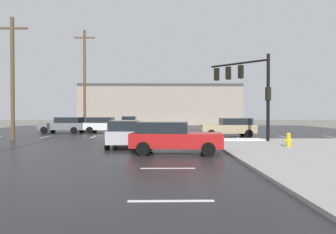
{
  "coord_description": "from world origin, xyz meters",
  "views": [
    {
      "loc": [
        -0.2,
        -24.77,
        2.06
      ],
      "look_at": [
        0.38,
        6.33,
        1.6
      ],
      "focal_mm": 31.62,
      "sensor_mm": 36.0,
      "label": 1
    }
  ],
  "objects_px": {
    "utility_pole_far": "(85,79)",
    "sedan_white": "(106,125)",
    "fire_hydrant": "(288,140)",
    "sedan_tan": "(230,127)",
    "sedan_red": "(173,137)",
    "sedan_grey": "(65,125)",
    "sedan_navy": "(130,122)",
    "sedan_silver": "(126,133)",
    "utility_pole_mid": "(12,76)",
    "traffic_signal_mast": "(248,83)"
  },
  "relations": [
    {
      "from": "sedan_grey",
      "to": "utility_pole_far",
      "type": "relative_size",
      "value": 0.43
    },
    {
      "from": "fire_hydrant",
      "to": "sedan_white",
      "type": "relative_size",
      "value": 0.17
    },
    {
      "from": "utility_pole_mid",
      "to": "utility_pole_far",
      "type": "height_order",
      "value": "utility_pole_far"
    },
    {
      "from": "sedan_silver",
      "to": "sedan_tan",
      "type": "xyz_separation_m",
      "value": [
        7.81,
        7.14,
        0.0
      ]
    },
    {
      "from": "fire_hydrant",
      "to": "sedan_tan",
      "type": "xyz_separation_m",
      "value": [
        -1.46,
        8.23,
        0.32
      ]
    },
    {
      "from": "sedan_grey",
      "to": "sedan_silver",
      "type": "xyz_separation_m",
      "value": [
        7.64,
        -12.2,
        0.0
      ]
    },
    {
      "from": "sedan_grey",
      "to": "sedan_red",
      "type": "xyz_separation_m",
      "value": [
        10.31,
        -15.08,
        0.0
      ]
    },
    {
      "from": "fire_hydrant",
      "to": "sedan_red",
      "type": "bearing_deg",
      "value": -164.81
    },
    {
      "from": "sedan_silver",
      "to": "fire_hydrant",
      "type": "bearing_deg",
      "value": -97.58
    },
    {
      "from": "traffic_signal_mast",
      "to": "sedan_navy",
      "type": "distance_m",
      "value": 20.51
    },
    {
      "from": "sedan_grey",
      "to": "sedan_silver",
      "type": "bearing_deg",
      "value": 128.93
    },
    {
      "from": "sedan_navy",
      "to": "fire_hydrant",
      "type": "bearing_deg",
      "value": -153.92
    },
    {
      "from": "sedan_navy",
      "to": "sedan_white",
      "type": "bearing_deg",
      "value": 168.87
    },
    {
      "from": "sedan_grey",
      "to": "sedan_red",
      "type": "bearing_deg",
      "value": 131.23
    },
    {
      "from": "sedan_grey",
      "to": "utility_pole_mid",
      "type": "distance_m",
      "value": 8.84
    },
    {
      "from": "sedan_tan",
      "to": "utility_pole_far",
      "type": "relative_size",
      "value": 0.42
    },
    {
      "from": "fire_hydrant",
      "to": "sedan_tan",
      "type": "bearing_deg",
      "value": 100.03
    },
    {
      "from": "utility_pole_far",
      "to": "sedan_white",
      "type": "bearing_deg",
      "value": -42.12
    },
    {
      "from": "sedan_red",
      "to": "sedan_tan",
      "type": "height_order",
      "value": "same"
    },
    {
      "from": "sedan_tan",
      "to": "utility_pole_mid",
      "type": "height_order",
      "value": "utility_pole_mid"
    },
    {
      "from": "sedan_grey",
      "to": "sedan_silver",
      "type": "height_order",
      "value": "same"
    },
    {
      "from": "traffic_signal_mast",
      "to": "sedan_silver",
      "type": "distance_m",
      "value": 9.52
    },
    {
      "from": "sedan_grey",
      "to": "sedan_red",
      "type": "relative_size",
      "value": 1.01
    },
    {
      "from": "fire_hydrant",
      "to": "utility_pole_mid",
      "type": "height_order",
      "value": "utility_pole_mid"
    },
    {
      "from": "fire_hydrant",
      "to": "traffic_signal_mast",
      "type": "bearing_deg",
      "value": 102.91
    },
    {
      "from": "sedan_tan",
      "to": "utility_pole_mid",
      "type": "bearing_deg",
      "value": 8.25
    },
    {
      "from": "sedan_tan",
      "to": "utility_pole_far",
      "type": "distance_m",
      "value": 16.71
    },
    {
      "from": "sedan_red",
      "to": "sedan_navy",
      "type": "relative_size",
      "value": 1.02
    },
    {
      "from": "sedan_navy",
      "to": "sedan_tan",
      "type": "relative_size",
      "value": 1.0
    },
    {
      "from": "fire_hydrant",
      "to": "sedan_silver",
      "type": "height_order",
      "value": "sedan_silver"
    },
    {
      "from": "traffic_signal_mast",
      "to": "sedan_red",
      "type": "bearing_deg",
      "value": 92.53
    },
    {
      "from": "sedan_red",
      "to": "utility_pole_mid",
      "type": "height_order",
      "value": "utility_pole_mid"
    },
    {
      "from": "sedan_white",
      "to": "sedan_tan",
      "type": "bearing_deg",
      "value": -21.23
    },
    {
      "from": "sedan_red",
      "to": "sedan_navy",
      "type": "xyz_separation_m",
      "value": [
        -4.77,
        23.65,
        0.0
      ]
    },
    {
      "from": "sedan_red",
      "to": "sedan_white",
      "type": "bearing_deg",
      "value": 117.68
    },
    {
      "from": "sedan_silver",
      "to": "utility_pole_far",
      "type": "relative_size",
      "value": 0.42
    },
    {
      "from": "utility_pole_far",
      "to": "sedan_red",
      "type": "bearing_deg",
      "value": -62.92
    },
    {
      "from": "sedan_grey",
      "to": "sedan_navy",
      "type": "xyz_separation_m",
      "value": [
        5.54,
        8.58,
        0.0
      ]
    },
    {
      "from": "traffic_signal_mast",
      "to": "utility_pole_mid",
      "type": "relative_size",
      "value": 0.65
    },
    {
      "from": "fire_hydrant",
      "to": "utility_pole_far",
      "type": "xyz_separation_m",
      "value": [
        -15.57,
        15.75,
        5.18
      ]
    },
    {
      "from": "sedan_grey",
      "to": "sedan_red",
      "type": "height_order",
      "value": "same"
    },
    {
      "from": "utility_pole_mid",
      "to": "sedan_tan",
      "type": "bearing_deg",
      "value": 9.5
    },
    {
      "from": "fire_hydrant",
      "to": "sedan_white",
      "type": "xyz_separation_m",
      "value": [
        -12.84,
        13.28,
        0.32
      ]
    },
    {
      "from": "sedan_white",
      "to": "sedan_navy",
      "type": "distance_m",
      "value": 8.7
    },
    {
      "from": "sedan_red",
      "to": "sedan_tan",
      "type": "xyz_separation_m",
      "value": [
        5.14,
        10.02,
        0.0
      ]
    },
    {
      "from": "sedan_silver",
      "to": "sedan_tan",
      "type": "bearing_deg",
      "value": -48.46
    },
    {
      "from": "sedan_navy",
      "to": "utility_pole_mid",
      "type": "bearing_deg",
      "value": 156.23
    },
    {
      "from": "sedan_navy",
      "to": "sedan_grey",
      "type": "bearing_deg",
      "value": 145.75
    },
    {
      "from": "sedan_silver",
      "to": "utility_pole_mid",
      "type": "xyz_separation_m",
      "value": [
        -8.86,
        4.35,
        3.89
      ]
    },
    {
      "from": "traffic_signal_mast",
      "to": "sedan_navy",
      "type": "xyz_separation_m",
      "value": [
        -10.34,
        17.39,
        -3.35
      ]
    }
  ]
}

